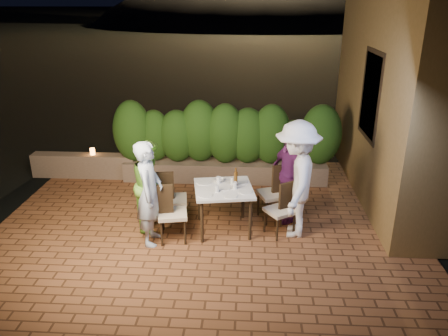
# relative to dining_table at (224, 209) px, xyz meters

# --- Properties ---
(ground) EXTENTS (400.00, 400.00, 0.00)m
(ground) POSITION_rel_dining_table_xyz_m (-0.31, -0.19, -0.40)
(ground) COLOR black
(ground) RESTS_ON ground
(terrace_floor) EXTENTS (7.00, 6.00, 0.15)m
(terrace_floor) POSITION_rel_dining_table_xyz_m (-0.31, 0.31, -0.45)
(terrace_floor) COLOR brown
(terrace_floor) RESTS_ON ground
(building_wall) EXTENTS (1.60, 5.00, 5.00)m
(building_wall) POSITION_rel_dining_table_xyz_m (3.29, 1.81, 2.12)
(building_wall) COLOR olive
(building_wall) RESTS_ON ground
(window_pane) EXTENTS (0.08, 1.00, 1.40)m
(window_pane) POSITION_rel_dining_table_xyz_m (2.51, 1.31, 1.62)
(window_pane) COLOR black
(window_pane) RESTS_ON building_wall
(window_frame) EXTENTS (0.06, 1.15, 1.55)m
(window_frame) POSITION_rel_dining_table_xyz_m (2.50, 1.31, 1.62)
(window_frame) COLOR black
(window_frame) RESTS_ON building_wall
(planter) EXTENTS (4.20, 0.55, 0.40)m
(planter) POSITION_rel_dining_table_xyz_m (-0.11, 2.11, -0.17)
(planter) COLOR brown
(planter) RESTS_ON ground
(hedge) EXTENTS (4.00, 0.70, 1.10)m
(hedge) POSITION_rel_dining_table_xyz_m (-0.11, 2.11, 0.57)
(hedge) COLOR #204312
(hedge) RESTS_ON planter
(parapet) EXTENTS (2.20, 0.30, 0.50)m
(parapet) POSITION_rel_dining_table_xyz_m (-3.11, 2.11, -0.12)
(parapet) COLOR brown
(parapet) RESTS_ON ground
(hill) EXTENTS (52.00, 40.00, 22.00)m
(hill) POSITION_rel_dining_table_xyz_m (1.69, 59.81, -4.38)
(hill) COLOR black
(hill) RESTS_ON ground
(dining_table) EXTENTS (1.05, 1.05, 0.75)m
(dining_table) POSITION_rel_dining_table_xyz_m (0.00, 0.00, 0.00)
(dining_table) COLOR white
(dining_table) RESTS_ON ground
(plate_nw) EXTENTS (0.23, 0.23, 0.01)m
(plate_nw) POSITION_rel_dining_table_xyz_m (-0.27, -0.31, 0.38)
(plate_nw) COLOR white
(plate_nw) RESTS_ON dining_table
(plate_sw) EXTENTS (0.24, 0.24, 0.01)m
(plate_sw) POSITION_rel_dining_table_xyz_m (-0.33, 0.17, 0.38)
(plate_sw) COLOR white
(plate_sw) RESTS_ON dining_table
(plate_ne) EXTENTS (0.22, 0.22, 0.01)m
(plate_ne) POSITION_rel_dining_table_xyz_m (0.35, -0.15, 0.38)
(plate_ne) COLOR white
(plate_ne) RESTS_ON dining_table
(plate_se) EXTENTS (0.24, 0.24, 0.01)m
(plate_se) POSITION_rel_dining_table_xyz_m (0.26, 0.23, 0.38)
(plate_se) COLOR white
(plate_se) RESTS_ON dining_table
(plate_centre) EXTENTS (0.22, 0.22, 0.01)m
(plate_centre) POSITION_rel_dining_table_xyz_m (0.00, -0.02, 0.38)
(plate_centre) COLOR white
(plate_centre) RESTS_ON dining_table
(plate_front) EXTENTS (0.21, 0.21, 0.01)m
(plate_front) POSITION_rel_dining_table_xyz_m (0.13, -0.31, 0.38)
(plate_front) COLOR white
(plate_front) RESTS_ON dining_table
(glass_nw) EXTENTS (0.06, 0.06, 0.11)m
(glass_nw) POSITION_rel_dining_table_xyz_m (-0.09, -0.16, 0.43)
(glass_nw) COLOR silver
(glass_nw) RESTS_ON dining_table
(glass_sw) EXTENTS (0.07, 0.07, 0.12)m
(glass_sw) POSITION_rel_dining_table_xyz_m (-0.09, 0.18, 0.43)
(glass_sw) COLOR silver
(glass_sw) RESTS_ON dining_table
(glass_ne) EXTENTS (0.07, 0.07, 0.12)m
(glass_ne) POSITION_rel_dining_table_xyz_m (0.18, -0.03, 0.43)
(glass_ne) COLOR silver
(glass_ne) RESTS_ON dining_table
(glass_se) EXTENTS (0.07, 0.07, 0.12)m
(glass_se) POSITION_rel_dining_table_xyz_m (0.13, 0.15, 0.43)
(glass_se) COLOR silver
(glass_se) RESTS_ON dining_table
(beer_bottle) EXTENTS (0.06, 0.06, 0.31)m
(beer_bottle) POSITION_rel_dining_table_xyz_m (0.19, 0.08, 0.53)
(beer_bottle) COLOR #4E2E0D
(beer_bottle) RESTS_ON dining_table
(bowl) EXTENTS (0.17, 0.17, 0.04)m
(bowl) POSITION_rel_dining_table_xyz_m (-0.09, 0.27, 0.40)
(bowl) COLOR white
(bowl) RESTS_ON dining_table
(chair_left_front) EXTENTS (0.51, 0.51, 0.95)m
(chair_left_front) POSITION_rel_dining_table_xyz_m (-0.77, -0.37, 0.10)
(chair_left_front) COLOR black
(chair_left_front) RESTS_ON ground
(chair_left_back) EXTENTS (0.50, 0.50, 0.95)m
(chair_left_back) POSITION_rel_dining_table_xyz_m (-0.85, 0.13, 0.10)
(chair_left_back) COLOR black
(chair_left_back) RESTS_ON ground
(chair_right_front) EXTENTS (0.56, 0.56, 0.88)m
(chair_right_front) POSITION_rel_dining_table_xyz_m (0.91, -0.09, 0.06)
(chair_right_front) COLOR black
(chair_right_front) RESTS_ON ground
(chair_right_back) EXTENTS (0.58, 0.58, 0.98)m
(chair_right_back) POSITION_rel_dining_table_xyz_m (0.81, 0.42, 0.11)
(chair_right_back) COLOR black
(chair_right_back) RESTS_ON ground
(diner_blue) EXTENTS (0.41, 0.61, 1.65)m
(diner_blue) POSITION_rel_dining_table_xyz_m (-1.09, -0.45, 0.45)
(diner_blue) COLOR #AABEDB
(diner_blue) RESTS_ON ground
(diner_green) EXTENTS (0.64, 0.78, 1.50)m
(diner_green) POSITION_rel_dining_table_xyz_m (-1.19, 0.06, 0.37)
(diner_green) COLOR #74BD3B
(diner_green) RESTS_ON ground
(diner_white) EXTENTS (0.86, 1.30, 1.88)m
(diner_white) POSITION_rel_dining_table_xyz_m (1.14, -0.05, 0.57)
(diner_white) COLOR white
(diner_white) RESTS_ON ground
(diner_purple) EXTENTS (0.79, 1.03, 1.63)m
(diner_purple) POSITION_rel_dining_table_xyz_m (1.07, 0.44, 0.44)
(diner_purple) COLOR #66246C
(diner_purple) RESTS_ON ground
(parapet_lamp) EXTENTS (0.10, 0.10, 0.14)m
(parapet_lamp) POSITION_rel_dining_table_xyz_m (-2.90, 2.11, 0.20)
(parapet_lamp) COLOR orange
(parapet_lamp) RESTS_ON parapet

